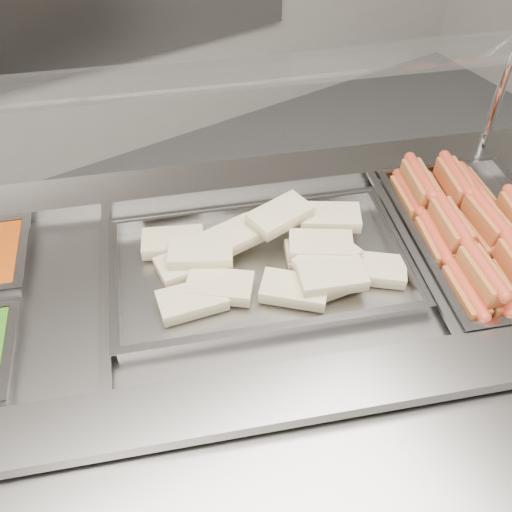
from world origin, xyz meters
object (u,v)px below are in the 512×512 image
pan_hotdogs (477,244)px  sneeze_guard (214,77)px  pan_wraps (260,270)px  steam_counter (239,372)px

pan_hotdogs → sneeze_guard: bearing=140.1°
pan_hotdogs → pan_wraps: (-0.57, 0.22, 0.02)m
steam_counter → pan_wraps: bearing=-20.6°
steam_counter → pan_wraps: 0.47m
sneeze_guard → pan_hotdogs: size_ratio=2.60×
pan_wraps → sneeze_guard: bearing=84.7°
steam_counter → sneeze_guard: 0.92m
steam_counter → pan_hotdogs: pan_hotdogs is taller
pan_wraps → pan_hotdogs: bearing=-20.6°
sneeze_guard → pan_wraps: bearing=-95.3°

